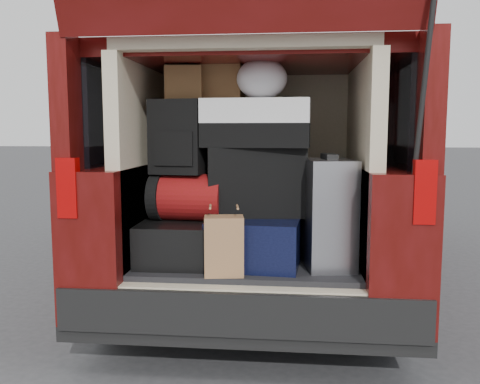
# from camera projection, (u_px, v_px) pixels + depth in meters

# --- Properties ---
(ground) EXTENTS (80.00, 80.00, 0.00)m
(ground) POSITION_uv_depth(u_px,v_px,m) (246.00, 361.00, 2.89)
(ground) COLOR #353538
(ground) RESTS_ON ground
(minivan) EXTENTS (1.90, 5.35, 2.77)m
(minivan) POSITION_uv_depth(u_px,v_px,m) (264.00, 174.00, 4.61)
(minivan) COLOR black
(minivan) RESTS_ON ground
(load_floor) EXTENTS (1.24, 1.05, 0.55)m
(load_floor) POSITION_uv_depth(u_px,v_px,m) (250.00, 298.00, 3.13)
(load_floor) COLOR black
(load_floor) RESTS_ON ground
(black_hardshell) EXTENTS (0.44, 0.60, 0.24)m
(black_hardshell) POSITION_uv_depth(u_px,v_px,m) (181.00, 240.00, 2.97)
(black_hardshell) COLOR black
(black_hardshell) RESTS_ON load_floor
(navy_hardshell) EXTENTS (0.54, 0.64, 0.26)m
(navy_hardshell) POSITION_uv_depth(u_px,v_px,m) (257.00, 239.00, 2.93)
(navy_hardshell) COLOR black
(navy_hardshell) RESTS_ON load_floor
(silver_roller) EXTENTS (0.30, 0.43, 0.60)m
(silver_roller) POSITION_uv_depth(u_px,v_px,m) (328.00, 213.00, 2.81)
(silver_roller) COLOR silver
(silver_roller) RESTS_ON load_floor
(kraft_bag) EXTENTS (0.22, 0.16, 0.31)m
(kraft_bag) POSITION_uv_depth(u_px,v_px,m) (224.00, 246.00, 2.64)
(kraft_bag) COLOR #956B43
(kraft_bag) RESTS_ON load_floor
(red_duffel) EXTENTS (0.44, 0.30, 0.27)m
(red_duffel) POSITION_uv_depth(u_px,v_px,m) (188.00, 197.00, 2.95)
(red_duffel) COLOR maroon
(red_duffel) RESTS_ON black_hardshell
(black_soft_case) EXTENTS (0.58, 0.38, 0.40)m
(black_soft_case) POSITION_uv_depth(u_px,v_px,m) (257.00, 181.00, 2.96)
(black_soft_case) COLOR black
(black_soft_case) RESTS_ON navy_hardshell
(backpack) EXTENTS (0.32, 0.21, 0.42)m
(backpack) POSITION_uv_depth(u_px,v_px,m) (177.00, 137.00, 2.91)
(backpack) COLOR black
(backpack) RESTS_ON red_duffel
(twotone_duffel) EXTENTS (0.62, 0.34, 0.27)m
(twotone_duffel) POSITION_uv_depth(u_px,v_px,m) (257.00, 123.00, 2.88)
(twotone_duffel) COLOR white
(twotone_duffel) RESTS_ON black_soft_case
(grocery_sack_lower) EXTENTS (0.23, 0.19, 0.19)m
(grocery_sack_lower) POSITION_uv_depth(u_px,v_px,m) (184.00, 84.00, 2.93)
(grocery_sack_lower) COLOR brown
(grocery_sack_lower) RESTS_ON backpack
(grocery_sack_upper) EXTENTS (0.24, 0.20, 0.23)m
(grocery_sack_upper) POSITION_uv_depth(u_px,v_px,m) (223.00, 81.00, 2.99)
(grocery_sack_upper) COLOR brown
(grocery_sack_upper) RESTS_ON twotone_duffel
(plastic_bag_center) EXTENTS (0.31, 0.29, 0.23)m
(plastic_bag_center) POSITION_uv_depth(u_px,v_px,m) (262.00, 79.00, 2.87)
(plastic_bag_center) COLOR white
(plastic_bag_center) RESTS_ON twotone_duffel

